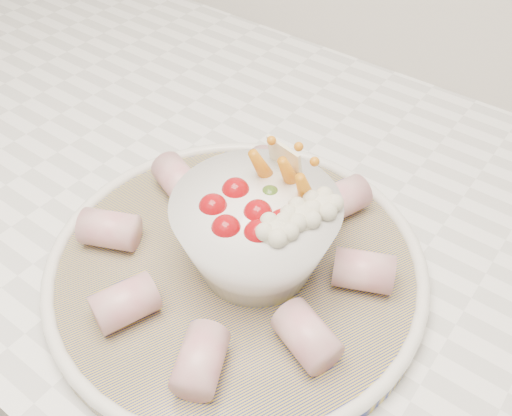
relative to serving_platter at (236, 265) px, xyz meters
The scene contains 3 objects.
serving_platter is the anchor object (origin of this frame).
veggie_bowl 0.05m from the serving_platter, 33.70° to the left, with size 0.14×0.14×0.11m.
cured_meat_rolls 0.02m from the serving_platter, 129.40° to the left, with size 0.27×0.27×0.03m.
Camera 1 is at (0.14, 1.10, 1.33)m, focal length 40.00 mm.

